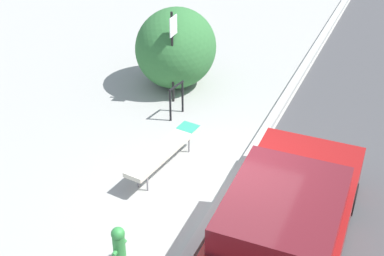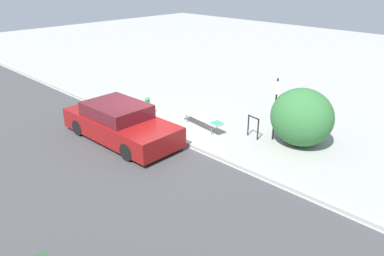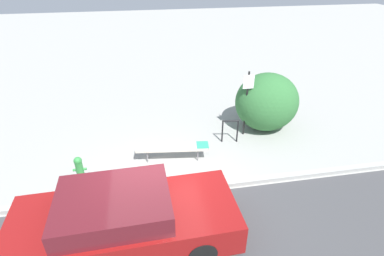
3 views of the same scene
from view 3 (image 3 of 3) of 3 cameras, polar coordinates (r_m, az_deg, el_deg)
ground_plane at (r=8.15m, az=-6.33°, el=-12.34°), size 60.00×60.00×0.00m
curb at (r=8.11m, az=-6.36°, el=-12.00°), size 60.00×0.20×0.13m
bench at (r=9.05m, az=-3.68°, el=-3.67°), size 2.21×0.67×0.51m
bike_rack at (r=9.94m, az=7.26°, el=-0.14°), size 0.55×0.14×0.83m
sign_post at (r=10.04m, az=10.39°, el=5.59°), size 0.36×0.08×2.30m
fire_hydrant at (r=8.84m, az=-20.65°, el=-7.16°), size 0.36×0.22×0.77m
shrub_hedge at (r=10.79m, az=14.03°, el=4.83°), size 2.20×2.02×2.04m
parked_car_near at (r=6.78m, az=-12.90°, el=-16.68°), size 4.79×2.02×1.33m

